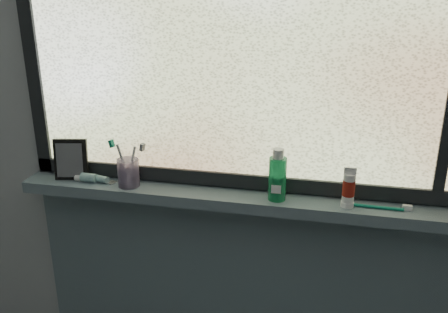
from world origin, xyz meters
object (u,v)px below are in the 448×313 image
object	(u,v)px
mouthwash_bottle	(278,175)
cream_tube	(349,186)
toothbrush_cup	(128,173)
vanity_mirror	(71,159)

from	to	relation	value
mouthwash_bottle	cream_tube	size ratio (longest dim) A/B	1.52
toothbrush_cup	mouthwash_bottle	size ratio (longest dim) A/B	0.68
toothbrush_cup	vanity_mirror	bearing A→B (deg)	175.37
vanity_mirror	mouthwash_bottle	size ratio (longest dim) A/B	1.02
toothbrush_cup	mouthwash_bottle	xyz separation A→B (m)	(0.52, 0.00, 0.04)
vanity_mirror	cream_tube	bearing A→B (deg)	-13.36
toothbrush_cup	mouthwash_bottle	world-z (taller)	mouthwash_bottle
vanity_mirror	mouthwash_bottle	world-z (taller)	mouthwash_bottle
vanity_mirror	mouthwash_bottle	distance (m)	0.74
toothbrush_cup	cream_tube	distance (m)	0.75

